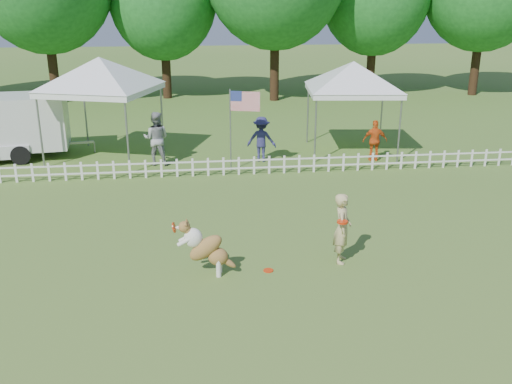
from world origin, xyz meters
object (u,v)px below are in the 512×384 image
Objects in this scene: canopy_tent_right at (351,109)px; cargo_trailer at (7,127)px; frisbee_on_turf at (268,270)px; flag_pole at (230,131)px; spectator_b at (261,139)px; handler at (342,228)px; spectator_c at (375,141)px; dog at (207,248)px; spectator_a at (156,139)px; canopy_tent_left at (103,110)px.

canopy_tent_right is 12.45m from cargo_trailer.
frisbee_on_turf is 0.07× the size of canopy_tent_right.
spectator_b is at bearing 57.32° from flag_pole.
spectator_c is at bearing -5.69° from handler.
dog is at bearing -82.57° from flag_pole.
cargo_trailer is (-6.75, 10.08, 0.54)m from dog.
canopy_tent_right is 3.66m from spectator_b.
canopy_tent_right is at bearing -162.72° from spectator_a.
spectator_c is at bearing -61.31° from canopy_tent_right.
dog is at bearing -52.47° from canopy_tent_left.
dog is at bearing 61.01° from spectator_c.
canopy_tent_left is 0.68× the size of cargo_trailer.
canopy_tent_right is 7.18m from spectator_a.
cargo_trailer is at bearing 61.58° from handler.
dog is at bearing 109.44° from spectator_a.
spectator_c is (3.98, -0.41, -0.07)m from spectator_b.
spectator_c is (12.96, -1.96, -0.41)m from cargo_trailer.
spectator_b is at bearing 21.82° from handler.
frisbee_on_turf is 0.12× the size of spectator_a.
frisbee_on_turf is at bearing 8.50° from dog.
frisbee_on_turf is 8.63m from spectator_b.
spectator_c is at bearing -15.35° from cargo_trailer.
canopy_tent_right is 1.20× the size of flag_pole.
frisbee_on_turf is at bearing 100.15° from spectator_b.
dog is 11.05m from canopy_tent_right.
handler is 7.49m from flag_pole.
spectator_b is at bearing 2.45° from spectator_c.
dog is (-2.94, -0.27, -0.19)m from handler.
flag_pole is (1.07, 7.50, 0.76)m from dog.
flag_pole is at bearing 31.42° from handler.
handler is 0.30× the size of cargo_trailer.
handler is 1.84m from frisbee_on_turf.
canopy_tent_right is at bearing 65.09° from frisbee_on_turf.
dog is 8.65m from spectator_a.
canopy_tent_left is 9.62m from spectator_c.
cargo_trailer is 1.90× the size of flag_pole.
cargo_trailer is at bearing 128.58° from frisbee_on_turf.
cargo_trailer reaches higher than handler.
flag_pole is 1.71× the size of spectator_b.
canopy_tent_left reaches higher than spectator_c.
handler is at bearing -100.19° from canopy_tent_right.
canopy_tent_left is at bearing 117.67° from dog.
spectator_a is (5.34, -1.55, -0.22)m from cargo_trailer.
canopy_tent_left is at bearing -19.24° from spectator_a.
cargo_trailer is 3.56× the size of spectator_c.
cargo_trailer is at bearing 6.67° from spectator_b.
spectator_b is (2.23, 8.54, 0.19)m from dog.
handler is 8.30m from spectator_b.
spectator_a is 1.16× the size of spectator_b.
canopy_tent_right reaches higher than spectator_a.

